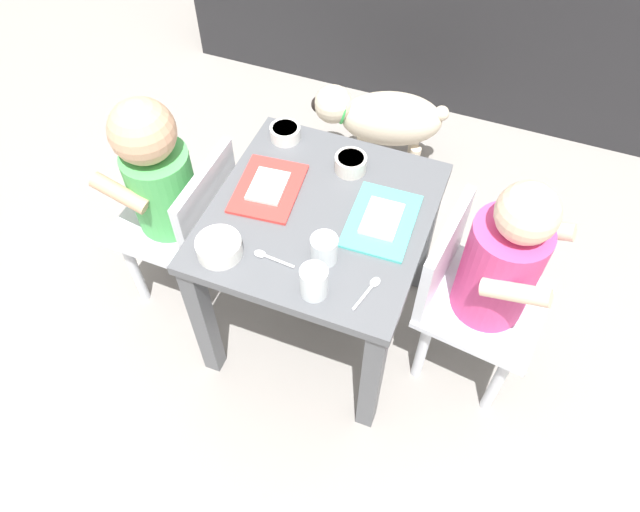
{
  "coord_description": "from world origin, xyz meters",
  "views": [
    {
      "loc": [
        0.33,
        -0.85,
        1.51
      ],
      "look_at": [
        0.0,
        0.0,
        0.31
      ],
      "focal_mm": 33.31,
      "sensor_mm": 36.0,
      "label": 1
    }
  ],
  "objects": [
    {
      "name": "ground_plane",
      "position": [
        0.0,
        0.0,
        0.0
      ],
      "size": [
        7.0,
        7.0,
        0.0
      ],
      "primitive_type": "plane",
      "color": "gray"
    },
    {
      "name": "dining_table",
      "position": [
        0.0,
        0.0,
        0.38
      ],
      "size": [
        0.5,
        0.53,
        0.48
      ],
      "color": "#515459",
      "rests_on": "ground"
    },
    {
      "name": "seated_child_left",
      "position": [
        -0.41,
        -0.02,
        0.43
      ],
      "size": [
        0.28,
        0.28,
        0.68
      ],
      "color": "silver",
      "rests_on": "ground"
    },
    {
      "name": "seated_child_right",
      "position": [
        0.41,
        0.02,
        0.43
      ],
      "size": [
        0.31,
        0.31,
        0.69
      ],
      "color": "silver",
      "rests_on": "ground"
    },
    {
      "name": "dog",
      "position": [
        -0.04,
        0.68,
        0.21
      ],
      "size": [
        0.45,
        0.26,
        0.32
      ],
      "color": "beige",
      "rests_on": "ground"
    },
    {
      "name": "food_tray_left",
      "position": [
        -0.14,
        0.02,
        0.48
      ],
      "size": [
        0.17,
        0.21,
        0.02
      ],
      "color": "red",
      "rests_on": "dining_table"
    },
    {
      "name": "food_tray_right",
      "position": [
        0.14,
        0.02,
        0.48
      ],
      "size": [
        0.15,
        0.21,
        0.02
      ],
      "color": "#4CC6BC",
      "rests_on": "dining_table"
    },
    {
      "name": "water_cup_left",
      "position": [
        0.07,
        -0.21,
        0.51
      ],
      "size": [
        0.06,
        0.06,
        0.07
      ],
      "color": "white",
      "rests_on": "dining_table"
    },
    {
      "name": "water_cup_right",
      "position": [
        0.06,
        -0.12,
        0.5
      ],
      "size": [
        0.06,
        0.06,
        0.06
      ],
      "color": "white",
      "rests_on": "dining_table"
    },
    {
      "name": "cereal_bowl_left_side",
      "position": [
        -0.17,
        0.21,
        0.5
      ],
      "size": [
        0.08,
        0.08,
        0.04
      ],
      "color": "white",
      "rests_on": "dining_table"
    },
    {
      "name": "cereal_bowl_right_side",
      "position": [
        -0.16,
        -0.19,
        0.5
      ],
      "size": [
        0.1,
        0.1,
        0.04
      ],
      "color": "white",
      "rests_on": "dining_table"
    },
    {
      "name": "veggie_bowl_far",
      "position": [
        0.02,
        0.16,
        0.5
      ],
      "size": [
        0.08,
        0.08,
        0.04
      ],
      "color": "silver",
      "rests_on": "dining_table"
    },
    {
      "name": "spoon_by_left_tray",
      "position": [
        -0.05,
        -0.16,
        0.48
      ],
      "size": [
        0.1,
        0.02,
        0.01
      ],
      "color": "silver",
      "rests_on": "dining_table"
    },
    {
      "name": "spoon_by_right_tray",
      "position": [
        0.17,
        -0.17,
        0.48
      ],
      "size": [
        0.04,
        0.1,
        0.01
      ],
      "color": "silver",
      "rests_on": "dining_table"
    }
  ]
}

